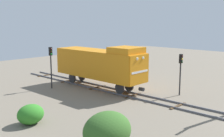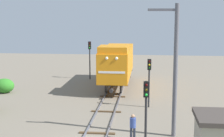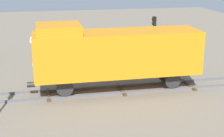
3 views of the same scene
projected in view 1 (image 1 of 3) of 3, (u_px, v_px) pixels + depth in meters
The scene contains 5 objects.
locomotive at pixel (100, 63), 30.18m from camera, with size 2.90×11.60×4.60m.
traffic_signal_mid at pixel (181, 67), 27.38m from camera, with size 0.32×0.34×4.11m.
traffic_signal_far at pixel (51, 60), 30.18m from camera, with size 0.32×0.34×4.52m.
bush_far at pixel (107, 131), 16.03m from camera, with size 3.05×2.50×2.22m, color #366226.
bush_back at pixel (31, 114), 20.03m from camera, with size 1.97×1.61×1.43m, color #307F26.
Camera 1 is at (-20.89, -4.28, 7.35)m, focal length 45.00 mm.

